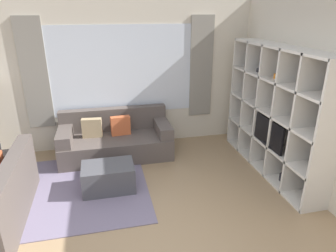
# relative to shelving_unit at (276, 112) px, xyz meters

# --- Properties ---
(wall_back) EXTENTS (6.02, 0.11, 2.70)m
(wall_back) POSITION_rel_shelving_unit_xyz_m (-2.24, 1.56, 0.36)
(wall_back) COLOR beige
(wall_back) RESTS_ON ground_plane
(wall_right) EXTENTS (0.07, 4.26, 2.70)m
(wall_right) POSITION_rel_shelving_unit_xyz_m (0.21, 0.00, 0.35)
(wall_right) COLOR beige
(wall_right) RESTS_ON ground_plane
(area_rug) EXTENTS (2.03, 2.03, 0.01)m
(area_rug) POSITION_rel_shelving_unit_xyz_m (-3.10, 0.06, -0.99)
(area_rug) COLOR slate
(area_rug) RESTS_ON ground_plane
(shelving_unit) EXTENTS (0.41, 2.40, 2.00)m
(shelving_unit) POSITION_rel_shelving_unit_xyz_m (0.00, 0.00, 0.00)
(shelving_unit) COLOR #232328
(shelving_unit) RESTS_ON ground_plane
(couch_main) EXTENTS (1.94, 0.89, 0.80)m
(couch_main) POSITION_rel_shelving_unit_xyz_m (-2.47, 1.08, -0.70)
(couch_main) COLOR #564C47
(couch_main) RESTS_ON ground_plane
(ottoman) EXTENTS (0.75, 0.50, 0.40)m
(ottoman) POSITION_rel_shelving_unit_xyz_m (-2.64, -0.04, -0.80)
(ottoman) COLOR #47474C
(ottoman) RESTS_ON ground_plane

